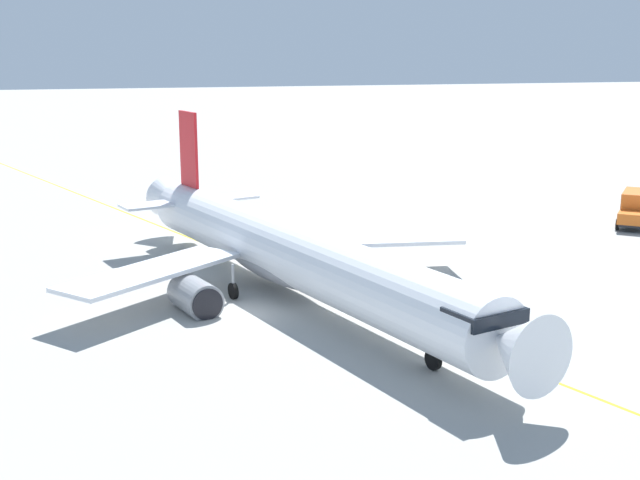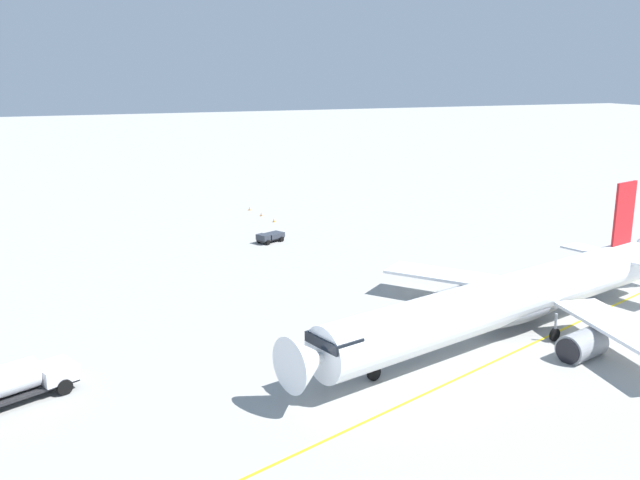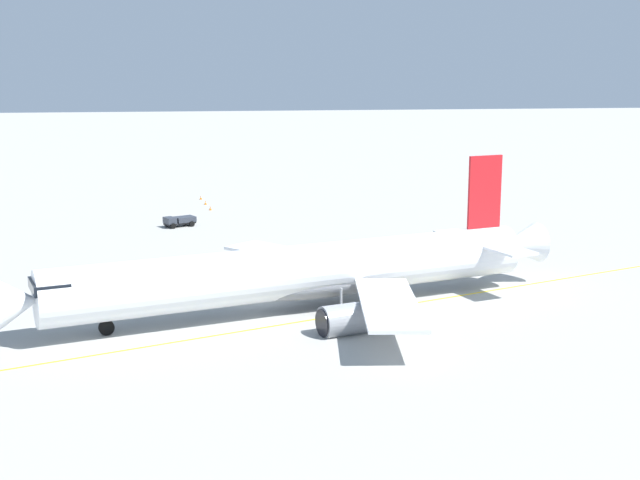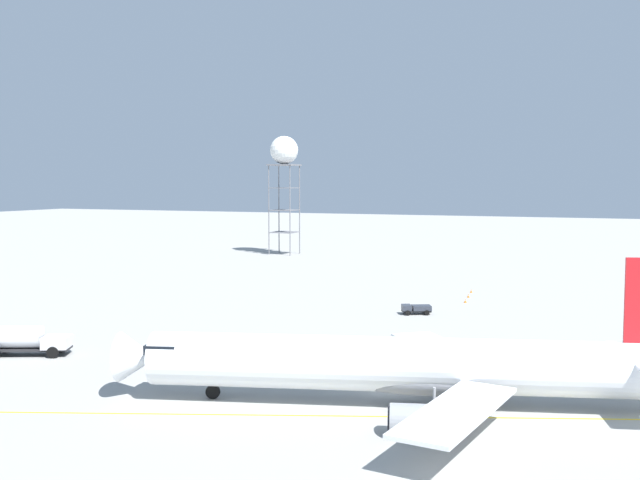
# 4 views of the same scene
# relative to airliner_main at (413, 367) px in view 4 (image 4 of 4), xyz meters

# --- Properties ---
(ground_plane) EXTENTS (600.00, 600.00, 0.00)m
(ground_plane) POSITION_rel_airliner_main_xyz_m (3.82, 3.18, -2.89)
(ground_plane) COLOR #9E9E99
(airliner_main) EXTENTS (29.66, 44.25, 11.49)m
(airliner_main) POSITION_rel_airliner_main_xyz_m (0.00, 0.00, 0.00)
(airliner_main) COLOR white
(airliner_main) RESTS_ON ground_plane
(baggage_truck_truck) EXTENTS (3.13, 3.97, 1.22)m
(baggage_truck_truck) POSITION_rel_airliner_main_xyz_m (37.10, 9.75, -2.19)
(baggage_truck_truck) COLOR #232326
(baggage_truck_truck) RESTS_ON ground_plane
(fuel_tanker_truck) EXTENTS (5.50, 8.37, 2.87)m
(fuel_tanker_truck) POSITION_rel_airliner_main_xyz_m (1.21, 38.82, -1.34)
(fuel_tanker_truck) COLOR #232326
(fuel_tanker_truck) RESTS_ON ground_plane
(radar_tower) EXTENTS (6.39, 6.39, 26.89)m
(radar_tower) POSITION_rel_airliner_main_xyz_m (100.53, 57.86, 19.79)
(radar_tower) COLOR slate
(radar_tower) RESTS_ON ground_plane
(taxiway_centreline) EXTENTS (67.41, 180.68, 0.01)m
(taxiway_centreline) POSITION_rel_airliner_main_xyz_m (-1.15, -4.58, -2.89)
(taxiway_centreline) COLOR yellow
(taxiway_centreline) RESTS_ON ground_plane
(safety_cone_near) EXTENTS (0.36, 0.36, 0.55)m
(safety_cone_near) POSITION_rel_airliner_main_xyz_m (48.27, 5.78, -2.62)
(safety_cone_near) COLOR orange
(safety_cone_near) RESTS_ON ground_plane
(safety_cone_mid) EXTENTS (0.36, 0.36, 0.55)m
(safety_cone_mid) POSITION_rel_airliner_main_xyz_m (52.99, 6.30, -2.62)
(safety_cone_mid) COLOR orange
(safety_cone_mid) RESTS_ON ground_plane
(safety_cone_far) EXTENTS (0.36, 0.36, 0.55)m
(safety_cone_far) POSITION_rel_airliner_main_xyz_m (57.80, 6.83, -2.62)
(safety_cone_far) COLOR orange
(safety_cone_far) RESTS_ON ground_plane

